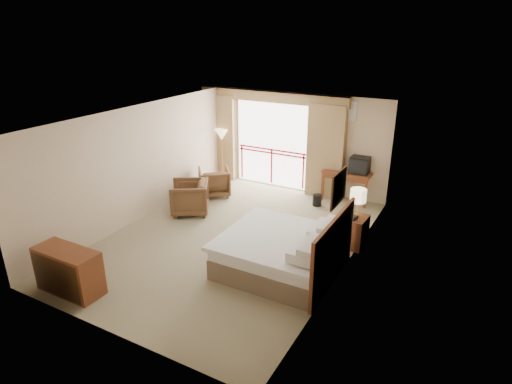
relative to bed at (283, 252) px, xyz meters
The scene contains 29 objects.
floor 1.66m from the bed, 158.15° to the left, with size 7.00×7.00×0.00m, color #7F7658.
ceiling 2.83m from the bed, 158.15° to the left, with size 7.00×7.00×0.00m, color white.
wall_back 4.47m from the bed, 110.05° to the left, with size 5.00×5.00×0.00m, color #C9B190.
wall_front 3.41m from the bed, 117.29° to the right, with size 5.00×5.00×0.00m, color #C9B190.
wall_left 4.16m from the bed, behind, with size 7.00×7.00×0.00m, color #C9B190.
wall_right 1.52m from the bed, 30.87° to the left, with size 7.00×7.00×0.00m, color #C9B190.
balcony_door 4.75m from the bed, 119.37° to the left, with size 2.40×2.40×0.00m, color white.
balcony_railing 4.68m from the bed, 119.49° to the left, with size 2.09×0.03×1.02m.
curtain_left 5.65m from the bed, 134.97° to the left, with size 1.00×0.26×2.50m, color olive.
curtain_right 4.10m from the bed, 99.29° to the left, with size 1.00×0.26×2.50m, color olive.
valance 5.08m from the bed, 119.98° to the left, with size 4.40×0.22×0.28m, color olive.
hvac_vent 4.53m from the bed, 92.76° to the left, with size 0.50×0.04×0.50m, color silver.
bed is the anchor object (origin of this frame).
headboard 1.00m from the bed, ahead, with size 0.06×2.10×1.30m, color #572513.
framed_art 1.77m from the bed, ahead, with size 0.04×0.72×0.60m.
nightstand 1.81m from the bed, 59.90° to the left, with size 0.46×0.55×0.66m, color #572513.
table_lamp 1.99m from the bed, 60.68° to the left, with size 0.33×0.33×0.58m.
phone 1.68m from the bed, 58.79° to the left, with size 0.20×0.16×0.09m, color black.
desk 3.99m from the bed, 90.13° to the left, with size 1.25×0.60×0.82m.
tv 3.98m from the bed, 85.76° to the left, with size 0.48×0.38×0.44m.
coffee_maker 3.98m from the bed, 95.23° to the left, with size 0.11×0.11×0.23m, color black.
cup 3.91m from the bed, 93.09° to the left, with size 0.06×0.06×0.09m, color white.
wastebasket 3.28m from the bed, 99.74° to the left, with size 0.23×0.23×0.29m, color black.
armchair_far 4.18m from the bed, 142.02° to the left, with size 0.81×0.83×0.76m, color #4D321F.
armchair_near 3.43m from the bed, 157.85° to the left, with size 0.87×0.90×0.82m, color #4D321F.
side_table 4.04m from the bed, 149.39° to the left, with size 0.49×0.49×0.53m.
book 4.05m from the bed, 149.39° to the left, with size 0.15×0.21×0.02m, color white.
floor_lamp 5.40m from the bed, 135.26° to the left, with size 0.39×0.39×1.54m.
dresser 3.83m from the bed, 140.63° to the right, with size 1.21×0.52×0.81m.
Camera 1 is at (4.43, -7.07, 4.39)m, focal length 30.00 mm.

